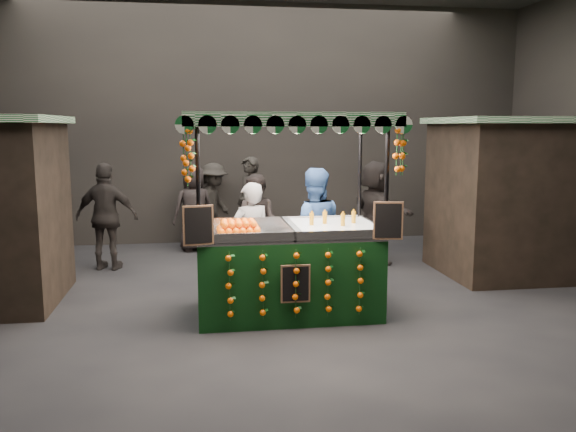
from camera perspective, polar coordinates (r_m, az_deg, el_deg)
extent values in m
plane|color=black|center=(8.03, -0.88, -9.15)|extent=(12.00, 12.00, 0.00)
cube|color=black|center=(12.62, -4.04, 8.83)|extent=(12.00, 0.10, 5.00)
cube|color=black|center=(2.78, 13.40, 9.37)|extent=(12.00, 0.10, 5.00)
cube|color=black|center=(10.65, 22.07, 1.52)|extent=(2.80, 2.00, 2.50)
cube|color=#135821|center=(10.58, 22.47, 8.51)|extent=(3.00, 2.20, 0.10)
cube|color=black|center=(7.81, -0.09, -5.64)|extent=(2.32, 1.27, 1.06)
cube|color=silver|center=(7.69, -0.09, -1.67)|extent=(2.32, 1.27, 0.04)
cylinder|color=black|center=(6.98, -8.56, -1.24)|extent=(0.05, 0.05, 2.54)
cylinder|color=black|center=(7.34, 9.39, -0.78)|extent=(0.05, 0.05, 2.54)
cylinder|color=black|center=(8.17, -8.59, 0.20)|extent=(0.05, 0.05, 2.54)
cylinder|color=black|center=(8.48, 6.88, 0.54)|extent=(0.05, 0.05, 2.54)
cube|color=#135821|center=(7.57, -0.09, 9.59)|extent=(2.59, 1.53, 0.08)
cube|color=white|center=(7.80, 4.53, -1.08)|extent=(1.04, 1.14, 0.08)
cube|color=black|center=(6.91, -8.65, -0.90)|extent=(0.36, 0.10, 0.46)
cube|color=black|center=(7.27, 9.64, -0.44)|extent=(0.36, 0.10, 0.46)
cube|color=black|center=(7.15, 0.73, -6.55)|extent=(0.36, 0.03, 0.46)
imported|color=slate|center=(8.51, -3.61, -2.34)|extent=(0.71, 0.58, 1.67)
imported|color=navy|center=(8.69, 2.45, -1.47)|extent=(0.96, 0.78, 1.86)
imported|color=#2A2322|center=(9.84, -2.86, -0.83)|extent=(0.97, 0.86, 1.67)
imported|color=black|center=(10.58, -17.08, -0.06)|extent=(1.16, 0.69, 1.85)
imported|color=black|center=(12.29, -7.18, 1.11)|extent=(1.11, 1.28, 1.72)
imported|color=black|center=(11.85, -9.06, 0.73)|extent=(0.96, 0.79, 1.69)
imported|color=black|center=(10.74, 8.41, 0.37)|extent=(0.95, 1.80, 1.85)
imported|color=black|center=(11.67, -3.72, 1.14)|extent=(0.73, 0.81, 1.87)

